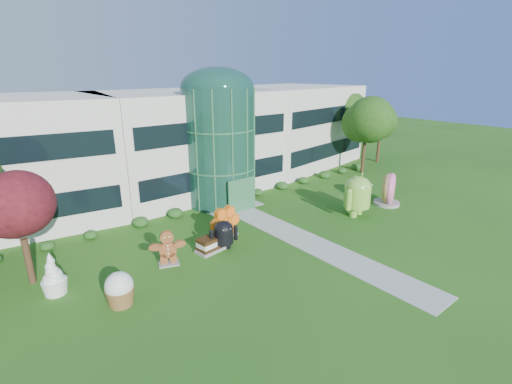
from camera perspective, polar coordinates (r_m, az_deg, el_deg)
ground at (r=24.89m, az=10.40°, el=-8.69°), size 140.00×140.00×0.00m
building at (r=37.01m, az=-10.86°, el=7.81°), size 46.00×15.00×9.30m
atrium at (r=31.89m, az=-5.67°, el=6.86°), size 6.00×6.00×9.80m
walkway at (r=26.06m, az=7.06°, el=-7.18°), size 2.40×20.00×0.04m
tree_red at (r=23.17m, az=-32.28°, el=-5.32°), size 4.00×4.00×6.00m
trees_backdrop at (r=32.86m, az=-6.60°, el=5.92°), size 52.00×8.00×8.40m
android_green at (r=30.41m, az=15.36°, el=-0.11°), size 3.69×2.76×3.82m
android_black at (r=24.15m, az=-4.98°, el=-6.29°), size 2.26×1.76×2.29m
donut at (r=33.84m, az=19.65°, el=0.47°), size 3.05×2.44×2.86m
gingerbread at (r=22.89m, az=-13.45°, el=-8.32°), size 2.57×1.69×2.21m
ice_cream_sandwich at (r=24.36m, az=-6.74°, el=-7.85°), size 2.30×1.37×0.97m
honeycomb at (r=25.94m, az=-4.79°, el=-4.82°), size 2.66×1.20×2.02m
froyo at (r=22.20m, az=-28.81°, el=-10.96°), size 1.65×1.65×2.32m
cupcake at (r=20.04m, az=-20.26°, el=-13.80°), size 1.55×1.55×1.78m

